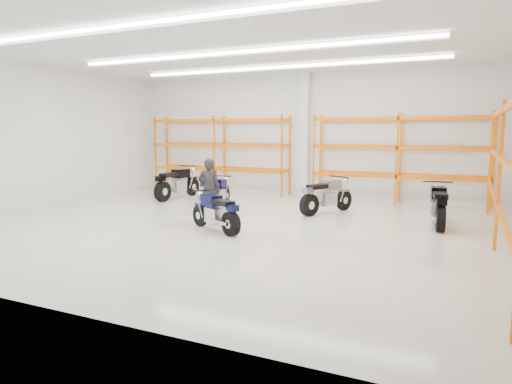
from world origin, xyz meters
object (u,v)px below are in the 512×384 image
at_px(motorcycle_back_b, 216,192).
at_px(motorcycle_back_a, 176,184).
at_px(standing_man, 209,189).
at_px(motorcycle_back_c, 325,197).
at_px(structural_column, 305,135).
at_px(motorcycle_back_d, 438,206).
at_px(motorcycle_main, 217,213).

bearing_deg(motorcycle_back_b, motorcycle_back_a, 153.51).
distance_m(motorcycle_back_b, standing_man, 1.73).
xyz_separation_m(motorcycle_back_c, structural_column, (-1.74, 3.17, 1.75)).
relative_size(standing_man, structural_column, 0.37).
bearing_deg(motorcycle_back_d, motorcycle_back_b, 179.84).
height_order(motorcycle_back_a, structural_column, structural_column).
relative_size(motorcycle_back_a, motorcycle_back_d, 1.06).
distance_m(motorcycle_back_a, motorcycle_back_d, 8.87).
height_order(motorcycle_back_c, standing_man, standing_man).
distance_m(motorcycle_back_a, motorcycle_back_b, 2.57).
xyz_separation_m(motorcycle_main, structural_column, (-0.09, 6.65, 1.80)).
distance_m(motorcycle_main, motorcycle_back_a, 5.71).
relative_size(motorcycle_main, motorcycle_back_d, 0.81).
bearing_deg(motorcycle_back_a, motorcycle_main, -45.38).
relative_size(motorcycle_back_a, structural_column, 0.52).
bearing_deg(standing_man, motorcycle_back_d, 168.45).
xyz_separation_m(motorcycle_back_b, motorcycle_back_d, (6.49, -0.02, 0.00)).
height_order(motorcycle_back_a, motorcycle_back_d, motorcycle_back_a).
distance_m(motorcycle_back_b, motorcycle_back_c, 3.40).
distance_m(motorcycle_main, motorcycle_back_c, 3.85).
relative_size(motorcycle_back_c, structural_column, 0.45).
height_order(motorcycle_back_c, motorcycle_back_d, motorcycle_back_d).
relative_size(motorcycle_back_b, motorcycle_back_c, 1.02).
bearing_deg(motorcycle_back_a, motorcycle_back_d, -7.54).
xyz_separation_m(motorcycle_back_d, standing_man, (-5.80, -1.54, 0.32)).
bearing_deg(structural_column, motorcycle_back_b, -113.39).
distance_m(motorcycle_main, motorcycle_back_b, 3.38).
bearing_deg(structural_column, motorcycle_back_a, -146.54).
distance_m(motorcycle_back_a, motorcycle_back_c, 5.69).
height_order(motorcycle_back_a, standing_man, standing_man).
bearing_deg(motorcycle_back_d, motorcycle_back_c, 169.54).
height_order(motorcycle_main, motorcycle_back_d, motorcycle_back_d).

